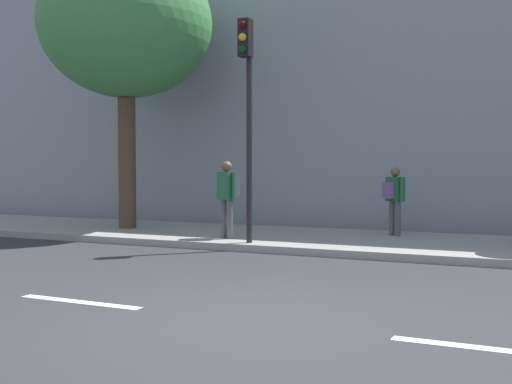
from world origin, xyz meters
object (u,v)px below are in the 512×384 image
traffic_light (247,94)px  pedestrian_in_light_jacket (228,192)px  pedestrian_with_backpack (394,195)px  street_tree (126,25)px

traffic_light → pedestrian_in_light_jacket: size_ratio=2.68×
pedestrian_in_light_jacket → traffic_light: bearing=-39.1°
pedestrian_with_backpack → pedestrian_in_light_jacket: size_ratio=0.92×
street_tree → pedestrian_with_backpack: bearing=9.1°
pedestrian_with_backpack → pedestrian_in_light_jacket: pedestrian_in_light_jacket is taller
street_tree → pedestrian_with_backpack: (6.57, 1.05, -4.22)m
traffic_light → pedestrian_with_backpack: 4.16m
street_tree → pedestrian_with_backpack: 7.88m
pedestrian_with_backpack → traffic_light: bearing=-131.9°
pedestrian_with_backpack → pedestrian_in_light_jacket: (-3.17, -2.05, 0.09)m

